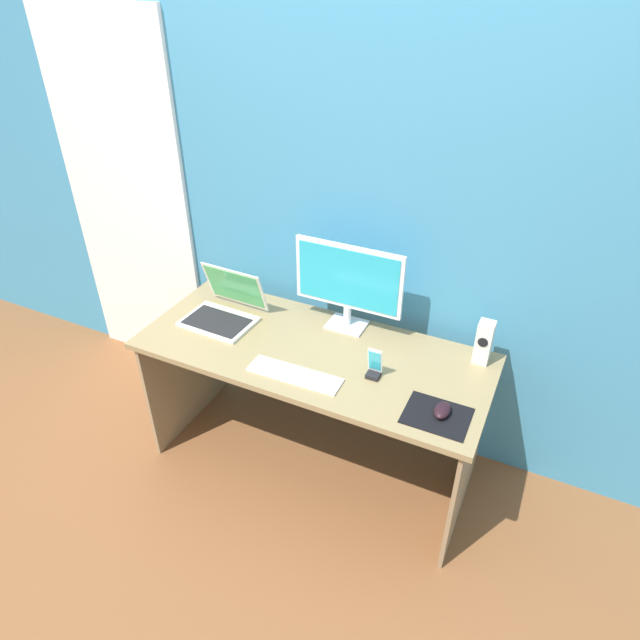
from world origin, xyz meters
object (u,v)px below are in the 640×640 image
Objects in this scene: keyboard_external at (295,375)px; mouse at (442,410)px; phone_in_dock at (374,367)px; laptop at (224,310)px; monitor at (348,282)px; speaker_right at (484,342)px.

mouse is (0.62, 0.04, 0.02)m from keyboard_external.
laptop is at bearing 172.87° from phone_in_dock.
monitor is 0.43m from phone_in_dock.
laptop is at bearing -160.86° from monitor.
keyboard_external is 4.07× the size of mouse.
laptop is at bearing 153.25° from keyboard_external.
laptop reaches higher than mouse.
laptop is at bearing 170.61° from mouse.
keyboard_external is 2.93× the size of phone_in_dock.
laptop is 0.57m from keyboard_external.
speaker_right is 0.49m from phone_in_dock.
speaker_right is 1.42× the size of phone_in_dock.
speaker_right is at bearing 38.17° from phone_in_dock.
speaker_right is 0.58× the size of laptop.
keyboard_external is (-0.05, -0.44, -0.23)m from monitor.
mouse is at bearing -18.02° from phone_in_dock.
speaker_right is at bearing 82.26° from mouse.
monitor reaches higher than phone_in_dock.
monitor is at bearing 19.14° from laptop.
mouse is at bearing 2.11° from keyboard_external.
keyboard_external is (-0.68, -0.44, -0.09)m from speaker_right.
monitor reaches higher than keyboard_external.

